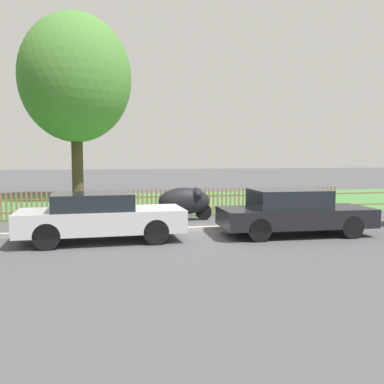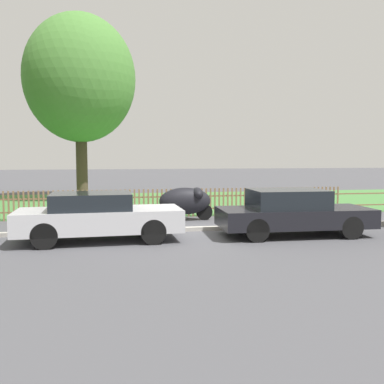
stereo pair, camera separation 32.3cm
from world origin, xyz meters
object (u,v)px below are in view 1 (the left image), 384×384
Objects in this scene: parked_car_navy_estate at (100,216)px; tree_behind_motorcycle at (75,79)px; covered_motorcycle at (186,201)px; parked_car_red_compact at (293,212)px.

parked_car_navy_estate is 0.47× the size of tree_behind_motorcycle.
covered_motorcycle is at bearing -62.34° from tree_behind_motorcycle.
parked_car_red_compact is 14.19m from tree_behind_motorcycle.
parked_car_navy_estate is at bearing 179.65° from parked_car_red_compact.
parked_car_red_compact is at bearing -51.50° from covered_motorcycle.
parked_car_red_compact is 4.18m from covered_motorcycle.
parked_car_red_compact is 0.46× the size of tree_behind_motorcycle.
tree_behind_motorcycle is at bearing 121.74° from parked_car_red_compact.
parked_car_red_compact is (5.42, -0.14, -0.00)m from parked_car_navy_estate.
parked_car_navy_estate is 2.23× the size of covered_motorcycle.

